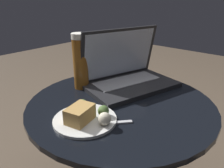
# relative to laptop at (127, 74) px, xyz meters

# --- Properties ---
(table) EXTENTS (0.67, 0.67, 0.51)m
(table) POSITION_rel_laptop_xyz_m (-0.14, -0.08, -0.18)
(table) COLOR #515156
(table) RESTS_ON ground_plane
(laptop) EXTENTS (0.42, 0.32, 0.24)m
(laptop) POSITION_rel_laptop_xyz_m (0.00, 0.00, 0.00)
(laptop) COLOR #232326
(laptop) RESTS_ON table
(beer_glass) EXTENTS (0.06, 0.06, 0.23)m
(beer_glass) POSITION_rel_laptop_xyz_m (-0.15, 0.13, 0.06)
(beer_glass) COLOR brown
(beer_glass) RESTS_ON table
(snack_plate) EXTENTS (0.20, 0.20, 0.06)m
(snack_plate) POSITION_rel_laptop_xyz_m (-0.32, -0.08, -0.03)
(snack_plate) COLOR silver
(snack_plate) RESTS_ON table
(fork) EXTENTS (0.15, 0.13, 0.00)m
(fork) POSITION_rel_laptop_xyz_m (-0.30, -0.12, -0.05)
(fork) COLOR silver
(fork) RESTS_ON table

